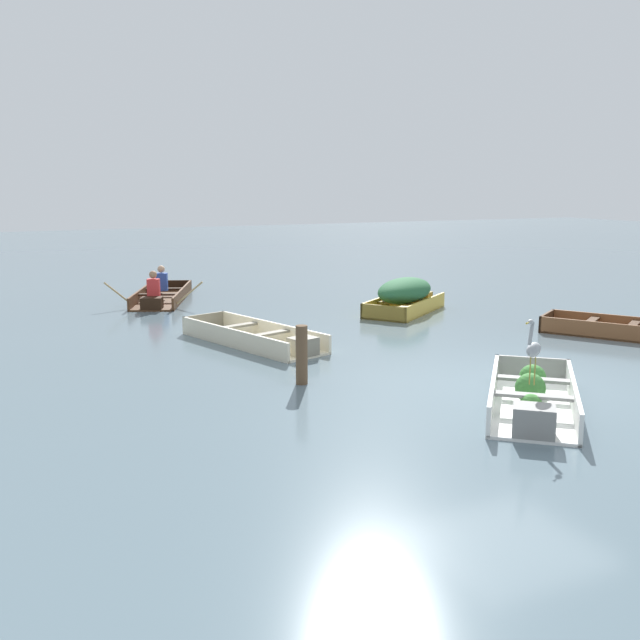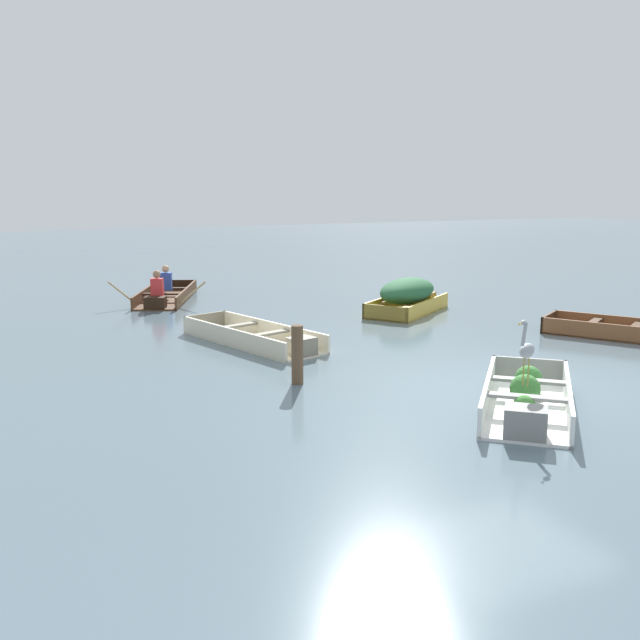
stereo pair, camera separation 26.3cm
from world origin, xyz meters
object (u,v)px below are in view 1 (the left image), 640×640
(rowboat_dark_varnish_with_crew, at_px, (161,295))
(heron_on_dinghy, at_px, (533,348))
(dinghy_white_foreground, at_px, (532,397))
(skiff_yellow_far_moored, at_px, (405,293))
(mooring_post, at_px, (302,355))
(skiff_cream_near_moored, at_px, (257,339))
(skiff_wooden_brown_mid_moored, at_px, (618,330))

(rowboat_dark_varnish_with_crew, relative_size, heron_on_dinghy, 3.95)
(rowboat_dark_varnish_with_crew, bearing_deg, dinghy_white_foreground, -77.43)
(skiff_yellow_far_moored, relative_size, mooring_post, 2.99)
(skiff_yellow_far_moored, relative_size, heron_on_dinghy, 3.07)
(skiff_yellow_far_moored, bearing_deg, skiff_cream_near_moored, -157.99)
(skiff_cream_near_moored, height_order, rowboat_dark_varnish_with_crew, rowboat_dark_varnish_with_crew)
(skiff_cream_near_moored, height_order, mooring_post, mooring_post)
(skiff_wooden_brown_mid_moored, bearing_deg, mooring_post, -176.25)
(skiff_cream_near_moored, distance_m, skiff_yellow_far_moored, 4.53)
(dinghy_white_foreground, bearing_deg, skiff_wooden_brown_mid_moored, 31.24)
(skiff_wooden_brown_mid_moored, bearing_deg, rowboat_dark_varnish_with_crew, 131.97)
(dinghy_white_foreground, relative_size, rowboat_dark_varnish_with_crew, 0.80)
(skiff_cream_near_moored, distance_m, mooring_post, 2.73)
(rowboat_dark_varnish_with_crew, xyz_separation_m, heron_on_dinghy, (2.05, -10.82, 0.73))
(dinghy_white_foreground, bearing_deg, mooring_post, 133.00)
(skiff_wooden_brown_mid_moored, xyz_separation_m, skiff_yellow_far_moored, (-2.30, 3.94, 0.32))
(rowboat_dark_varnish_with_crew, bearing_deg, skiff_cream_near_moored, -85.13)
(skiff_wooden_brown_mid_moored, relative_size, rowboat_dark_varnish_with_crew, 0.80)
(dinghy_white_foreground, distance_m, heron_on_dinghy, 0.85)
(skiff_wooden_brown_mid_moored, xyz_separation_m, rowboat_dark_varnish_with_crew, (-6.96, 7.73, 0.06))
(skiff_wooden_brown_mid_moored, height_order, rowboat_dark_varnish_with_crew, rowboat_dark_varnish_with_crew)
(skiff_cream_near_moored, xyz_separation_m, rowboat_dark_varnish_with_crew, (-0.47, 5.48, 0.06))
(skiff_yellow_far_moored, distance_m, rowboat_dark_varnish_with_crew, 6.01)
(rowboat_dark_varnish_with_crew, height_order, heron_on_dinghy, heron_on_dinghy)
(dinghy_white_foreground, bearing_deg, rowboat_dark_varnish_with_crew, 102.57)
(mooring_post, bearing_deg, skiff_yellow_far_moored, 44.29)
(skiff_wooden_brown_mid_moored, bearing_deg, heron_on_dinghy, -147.79)
(skiff_yellow_far_moored, height_order, heron_on_dinghy, heron_on_dinghy)
(skiff_cream_near_moored, height_order, skiff_wooden_brown_mid_moored, skiff_cream_near_moored)
(dinghy_white_foreground, distance_m, skiff_cream_near_moored, 5.38)
(mooring_post, bearing_deg, dinghy_white_foreground, -47.00)
(dinghy_white_foreground, height_order, heron_on_dinghy, heron_on_dinghy)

